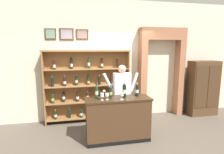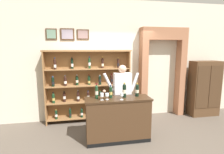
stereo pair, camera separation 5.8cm
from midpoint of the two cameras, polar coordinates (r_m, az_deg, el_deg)
name	(u,v)px [view 2 (the right image)]	position (r m, az deg, el deg)	size (l,w,h in m)	color
ground_plane	(118,140)	(4.28, 2.23, -19.33)	(14.00, 14.00, 0.02)	brown
back_wall	(107,60)	(5.21, -1.32, 5.26)	(12.00, 0.19, 3.35)	beige
wine_shelf	(88,84)	(4.99, -7.14, -2.35)	(2.33, 0.31, 1.98)	olive
archway_doorway	(161,67)	(5.60, 15.57, 3.09)	(1.38, 0.45, 2.61)	#9E6647
side_cabinet	(204,88)	(6.13, 27.41, -3.21)	(0.87, 0.42, 1.65)	#4C331E
tasting_counter	(118,119)	(4.07, 2.29, -13.25)	(1.43, 0.48, 0.96)	#422B19
shopkeeper	(122,90)	(4.49, 3.61, -4.10)	(0.93, 0.22, 1.62)	#2D3347
tasting_bottle_bianco	(97,92)	(3.84, -4.47, -4.66)	(0.07, 0.07, 0.33)	#19381E
tasting_bottle_rosso	(111,92)	(3.90, 0.04, -4.75)	(0.07, 0.07, 0.29)	black
tasting_bottle_grappa	(124,90)	(3.94, 4.35, -4.20)	(0.08, 0.08, 0.33)	black
tasting_bottle_vin_santo	(137,90)	(4.07, 8.36, -4.07)	(0.08, 0.08, 0.30)	black
wine_glass_center	(107,95)	(3.78, -1.16, -5.76)	(0.08, 0.08, 0.14)	silver
wine_glass_spare	(122,95)	(3.77, 3.56, -5.73)	(0.07, 0.07, 0.14)	silver
wine_glass_right	(102,95)	(3.74, -2.78, -5.76)	(0.07, 0.07, 0.15)	silver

